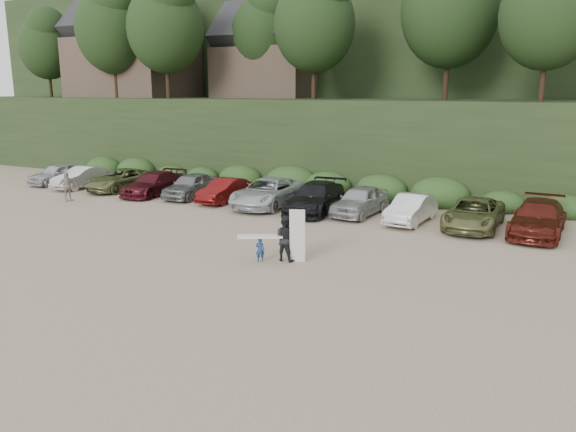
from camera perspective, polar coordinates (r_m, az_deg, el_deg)
The scene contains 6 objects.
ground at distance 22.50m, azimuth -4.59°, elevation -4.61°, with size 120.00×120.00×0.00m, color tan.
hillside_backdrop at distance 55.60m, azimuth 15.51°, elevation 16.99°, with size 90.00×41.50×28.00m.
parked_cars at distance 32.83m, azimuth -2.39°, elevation 2.33°, with size 34.13×6.01×1.63m.
distant_walker at distance 36.79m, azimuth -21.54°, elevation 2.80°, with size 1.06×0.44×1.81m, color gray.
child_surfer at distance 22.24m, azimuth -2.87°, elevation -2.84°, with size 1.80×1.31×1.07m.
adult_surfer at distance 22.28m, azimuth -0.21°, elevation -2.25°, with size 1.35×0.70×2.16m.
Camera 1 is at (11.28, -18.28, 6.71)m, focal length 35.00 mm.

